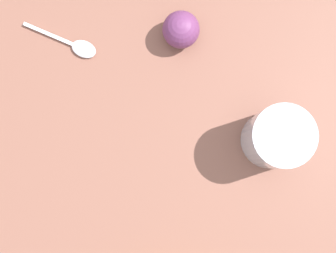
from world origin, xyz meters
The scene contains 4 objects.
wooden_tabletop centered at (0.00, 0.00, 1.50)cm, with size 120.00×120.00×3.00cm, color brown.
smoothie_glass centered at (-11.50, -11.12, 7.17)cm, with size 8.03×8.03×9.01cm.
plum_fruit centered at (5.78, -20.09, 5.58)cm, with size 5.17×5.17×5.17cm, color #6B3360.
teaspoon centered at (18.25, -12.73, 3.40)cm, with size 11.20×2.41×0.80cm.
Camera 1 is at (-0.23, -1.99, 67.03)cm, focal length 49.04 mm.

